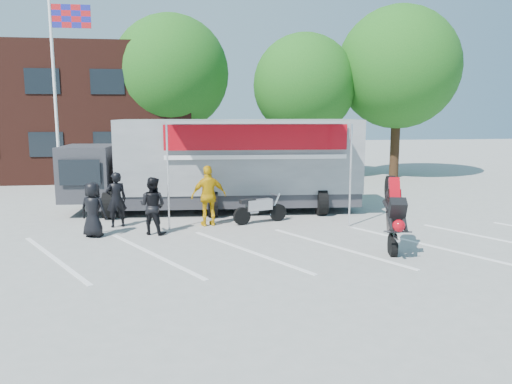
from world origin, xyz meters
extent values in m
plane|color=#999994|center=(0.00, 0.00, 0.00)|extent=(100.00, 100.00, 0.00)
cube|color=white|center=(0.00, 1.00, 0.01)|extent=(18.09, 13.33, 0.01)
cube|color=#3F1B14|center=(-10.00, 18.00, 3.50)|extent=(18.00, 8.00, 7.00)
cylinder|color=white|center=(-6.50, 10.00, 4.00)|extent=(0.12, 0.12, 8.00)
cube|color=red|center=(-5.70, 10.00, 7.30)|extent=(1.50, 0.04, 0.90)
cylinder|color=#382314|center=(-2.00, 16.00, 1.62)|extent=(0.50, 0.50, 3.24)
sphere|color=#134E13|center=(-2.00, 16.00, 5.58)|extent=(6.12, 6.12, 6.12)
cylinder|color=#382314|center=(5.00, 15.00, 1.44)|extent=(0.50, 0.50, 2.88)
sphere|color=#134E13|center=(5.00, 15.00, 4.96)|extent=(5.44, 5.44, 5.44)
cylinder|color=#382314|center=(10.00, 14.50, 1.71)|extent=(0.50, 0.50, 3.42)
sphere|color=#134E13|center=(10.00, 14.50, 5.89)|extent=(6.46, 6.46, 6.46)
imported|color=black|center=(-4.00, 3.10, 0.79)|extent=(0.90, 0.75, 1.59)
imported|color=black|center=(-3.50, 4.28, 0.86)|extent=(0.73, 0.59, 1.73)
imported|color=black|center=(-2.33, 3.19, 0.85)|extent=(1.01, 0.92, 1.69)
imported|color=#DAA30B|center=(-0.65, 4.06, 0.95)|extent=(1.19, 0.70, 1.91)
camera|label=1|loc=(-1.36, -11.41, 3.55)|focal=35.00mm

